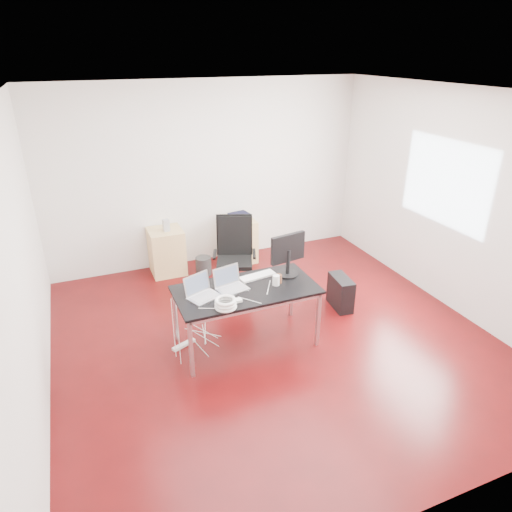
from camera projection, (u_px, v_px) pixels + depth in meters
name	position (u px, v px, depth m)	size (l,w,h in m)	color
room_shell	(278.00, 229.00, 4.94)	(5.00, 5.00, 5.00)	#3E0708
desk	(246.00, 293.00, 5.14)	(1.60, 0.80, 0.73)	black
office_chair	(235.00, 252.00, 6.32)	(0.62, 0.63, 1.08)	black
filing_cabinet_left	(167.00, 251.00, 6.97)	(0.50, 0.50, 0.70)	tan
filing_cabinet_right	(238.00, 240.00, 7.37)	(0.50, 0.50, 0.70)	tan
pc_tower	(341.00, 292.00, 6.07)	(0.20, 0.45, 0.44)	black
wastebasket	(204.00, 266.00, 7.00)	(0.24, 0.24, 0.28)	black
power_strip	(184.00, 345.00, 5.35)	(0.30, 0.06, 0.04)	white
laptop_left	(202.00, 292.00, 4.93)	(0.40, 0.36, 0.23)	silver
laptop_right	(230.00, 284.00, 5.10)	(0.38, 0.32, 0.23)	silver
monitor	(288.00, 252.00, 5.32)	(0.45, 0.26, 0.51)	black
keyboard	(257.00, 276.00, 5.37)	(0.44, 0.14, 0.02)	white
cup_white	(276.00, 280.00, 5.17)	(0.08, 0.08, 0.12)	white
cup_brown	(279.00, 279.00, 5.22)	(0.08, 0.08, 0.10)	#56301D
cable_coil	(226.00, 304.00, 4.71)	(0.24, 0.24, 0.11)	white
power_adapter	(238.00, 300.00, 4.85)	(0.07, 0.07, 0.03)	white
speaker	(166.00, 225.00, 6.75)	(0.09, 0.08, 0.18)	#9E9E9E
navy_garment	(239.00, 216.00, 7.26)	(0.30, 0.24, 0.09)	black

